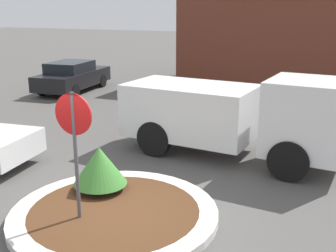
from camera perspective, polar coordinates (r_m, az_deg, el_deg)
The scene contains 7 objects.
ground_plane at distance 8.49m, azimuth -7.23°, elevation -12.15°, with size 120.00×120.00×0.00m, color #514F4C.
traffic_island at distance 8.45m, azimuth -7.25°, elevation -11.67°, with size 4.05×4.05×0.16m.
stop_sign at distance 7.65m, azimuth -12.55°, elevation -1.12°, with size 0.76×0.07×2.55m.
island_shrub at distance 9.12m, azimuth -9.24°, elevation -5.29°, with size 1.15×1.15×0.96m.
utility_truck at distance 11.36m, azimuth 8.72°, elevation 1.62°, with size 6.02×2.50×2.28m.
storefront_building at distance 22.77m, azimuth 21.81°, elevation 11.87°, with size 14.58×6.07×5.64m.
parked_sedan_black at distance 20.99m, azimuth -12.82°, elevation 6.60°, with size 2.30×4.66×1.45m.
Camera 1 is at (3.93, -6.40, 3.97)m, focal length 45.00 mm.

